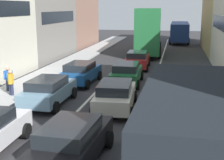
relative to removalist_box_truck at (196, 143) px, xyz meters
The scene contains 15 objects.
sidewalk_left 19.16m from the removalist_box_truck, 123.05° to the left, with size 2.60×64.00×0.14m, color #AEAEAE.
lane_stripe_left 16.98m from the removalist_box_truck, 108.66° to the left, with size 0.16×60.00×0.01m, color silver.
lane_stripe_right 16.22m from the removalist_box_truck, 97.12° to the left, with size 0.16×60.00×0.01m, color silver.
removalist_box_truck is the anchor object (origin of this frame).
sedan_centre_lane_second 4.56m from the removalist_box_truck, 152.18° to the left, with size 2.21×4.37×1.49m.
hatchback_centre_lane_third 8.90m from the removalist_box_truck, 113.66° to the left, with size 2.29×4.41×1.49m.
sedan_left_lane_third 11.05m from the removalist_box_truck, 131.35° to the left, with size 2.07×4.31×1.49m.
coupe_centre_lane_fourth 14.33m from the removalist_box_truck, 105.63° to the left, with size 2.14×4.34×1.49m.
sedan_left_lane_fourth 15.09m from the removalist_box_truck, 117.65° to the left, with size 2.17×4.35×1.49m.
sedan_centre_lane_fifth 20.07m from the removalist_box_truck, 101.01° to the left, with size 2.17×4.35×1.49m.
sedan_right_lane_behind_truck 7.14m from the removalist_box_truck, 92.98° to the left, with size 2.30×4.41×1.49m.
bus_mid_queue_primary 28.84m from the removalist_box_truck, 97.28° to the left, with size 3.19×10.61×5.06m.
bus_far_queue_secondary 41.82m from the removalist_box_truck, 90.29° to the left, with size 2.82×10.51×2.90m.
pedestrian_mid_sidewalk 14.64m from the removalist_box_truck, 136.57° to the left, with size 0.48×0.34×1.66m.
pedestrian_far_sidewalk 13.59m from the removalist_box_truck, 137.40° to the left, with size 0.50×0.34×1.66m.
Camera 1 is at (3.13, -3.55, 5.22)m, focal length 51.57 mm.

